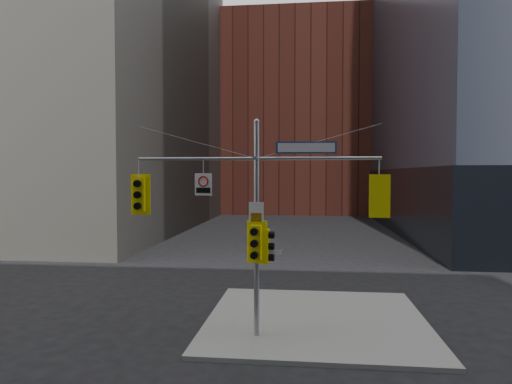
% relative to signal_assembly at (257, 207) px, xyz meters
% --- Properties ---
extents(ground, '(160.00, 160.00, 0.00)m').
position_rel_signal_assembly_xyz_m(ground, '(0.00, -1.99, -4.42)').
color(ground, black).
rests_on(ground, ground).
extents(sidewalk_corner, '(8.00, 8.00, 0.15)m').
position_rel_signal_assembly_xyz_m(sidewalk_corner, '(2.00, 2.01, -4.34)').
color(sidewalk_corner, gray).
rests_on(sidewalk_corner, ground).
extents(brick_midrise, '(26.00, 20.00, 28.00)m').
position_rel_signal_assembly_xyz_m(brick_midrise, '(0.00, 56.01, 9.58)').
color(brick_midrise, brown).
rests_on(brick_midrise, ground).
extents(signal_assembly, '(8.00, 0.80, 7.30)m').
position_rel_signal_assembly_xyz_m(signal_assembly, '(0.00, 0.00, 0.00)').
color(signal_assembly, '#96999E').
rests_on(signal_assembly, ground).
extents(traffic_light_west_arm, '(0.66, 0.55, 1.39)m').
position_rel_signal_assembly_xyz_m(traffic_light_west_arm, '(-4.00, 0.01, 0.38)').
color(traffic_light_west_arm, '#FFEC0D').
rests_on(traffic_light_west_arm, ground).
extents(traffic_light_east_arm, '(0.66, 0.52, 1.37)m').
position_rel_signal_assembly_xyz_m(traffic_light_east_arm, '(3.92, 0.00, 0.38)').
color(traffic_light_east_arm, '#FFEC0D').
rests_on(traffic_light_east_arm, ground).
extents(traffic_light_pole_side, '(0.46, 0.39, 1.13)m').
position_rel_signal_assembly_xyz_m(traffic_light_pole_side, '(0.33, 0.00, -1.29)').
color(traffic_light_pole_side, '#FFEC0D').
rests_on(traffic_light_pole_side, ground).
extents(traffic_light_pole_front, '(0.67, 0.57, 1.41)m').
position_rel_signal_assembly_xyz_m(traffic_light_pole_front, '(0.00, -0.27, -1.14)').
color(traffic_light_pole_front, '#FFEC0D').
rests_on(traffic_light_pole_front, ground).
extents(street_sign_blade, '(1.96, 0.15, 0.38)m').
position_rel_signal_assembly_xyz_m(street_sign_blade, '(1.61, 0.00, 1.93)').
color(street_sign_blade, navy).
rests_on(street_sign_blade, ground).
extents(regulatory_sign_arm, '(0.59, 0.12, 0.74)m').
position_rel_signal_assembly_xyz_m(regulatory_sign_arm, '(-1.78, -0.02, 0.76)').
color(regulatory_sign_arm, silver).
rests_on(regulatory_sign_arm, ground).
extents(regulatory_sign_pole, '(0.49, 0.08, 0.64)m').
position_rel_signal_assembly_xyz_m(regulatory_sign_pole, '(0.00, -0.12, -0.18)').
color(regulatory_sign_pole, silver).
rests_on(regulatory_sign_pole, ground).
extents(street_blade_ew, '(0.77, 0.11, 0.15)m').
position_rel_signal_assembly_xyz_m(street_blade_ew, '(0.45, 0.01, -1.50)').
color(street_blade_ew, silver).
rests_on(street_blade_ew, ground).
extents(street_blade_ns, '(0.12, 0.83, 0.17)m').
position_rel_signal_assembly_xyz_m(street_blade_ns, '(0.00, 0.46, -1.59)').
color(street_blade_ns, '#145926').
rests_on(street_blade_ns, ground).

